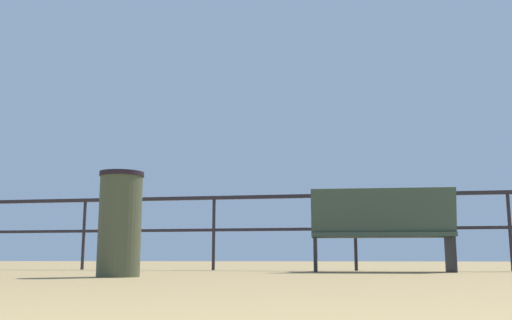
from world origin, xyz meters
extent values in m
cube|color=black|center=(0.00, 7.83, 0.99)|extent=(19.29, 0.05, 0.05)
cube|color=black|center=(0.00, 7.83, 0.55)|extent=(19.29, 0.04, 0.04)
cylinder|color=black|center=(-3.86, 7.83, 0.50)|extent=(0.04, 0.04, 0.99)
cylinder|color=black|center=(-1.93, 7.83, 0.50)|extent=(0.04, 0.04, 0.99)
cylinder|color=black|center=(0.00, 7.83, 0.50)|extent=(0.04, 0.04, 0.99)
cylinder|color=black|center=(1.93, 7.83, 0.50)|extent=(0.04, 0.04, 0.99)
cube|color=#334438|center=(0.31, 7.14, 0.43)|extent=(1.68, 0.62, 0.05)
cube|color=#334438|center=(0.33, 6.91, 0.70)|extent=(1.66, 0.24, 0.54)
cube|color=black|center=(1.10, 7.19, 0.22)|extent=(0.07, 0.47, 0.43)
cube|color=black|center=(1.09, 7.40, 0.57)|extent=(0.06, 0.36, 0.04)
cube|color=black|center=(-0.47, 7.09, 0.22)|extent=(0.07, 0.47, 0.43)
cube|color=black|center=(-0.49, 7.30, 0.57)|extent=(0.06, 0.36, 0.04)
cylinder|color=#40452E|center=(-2.02, 4.87, 0.44)|extent=(0.37, 0.37, 0.88)
cylinder|color=black|center=(-2.02, 4.87, 0.90)|extent=(0.39, 0.39, 0.04)
camera|label=1|loc=(0.08, 0.07, 0.16)|focal=40.36mm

